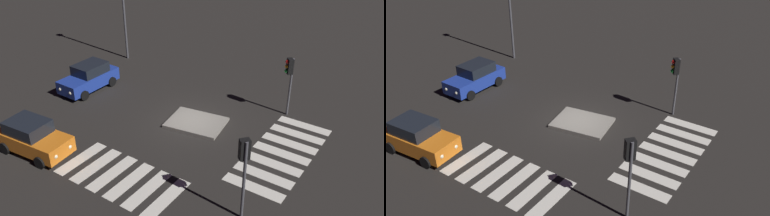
{
  "view_description": "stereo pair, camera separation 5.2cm",
  "coord_description": "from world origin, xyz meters",
  "views": [
    {
      "loc": [
        12.31,
        -18.32,
        13.48
      ],
      "look_at": [
        0.0,
        0.0,
        1.0
      ],
      "focal_mm": 39.01,
      "sensor_mm": 36.0,
      "label": 1
    },
    {
      "loc": [
        12.35,
        -18.29,
        13.48
      ],
      "look_at": [
        0.0,
        0.0,
        1.0
      ],
      "focal_mm": 39.01,
      "sensor_mm": 36.0,
      "label": 2
    }
  ],
  "objects": [
    {
      "name": "car_blue",
      "position": [
        -8.56,
        -0.27,
        0.92
      ],
      "size": [
        2.1,
        4.35,
        1.88
      ],
      "rotation": [
        0.0,
        0.0,
        -1.59
      ],
      "color": "#1E389E",
      "rests_on": "ground"
    },
    {
      "name": "traffic_light_east",
      "position": [
        6.29,
        -5.48,
        3.08
      ],
      "size": [
        0.53,
        0.54,
        4.07
      ],
      "rotation": [
        0.0,
        0.0,
        2.43
      ],
      "color": "#47474C",
      "rests_on": "ground"
    },
    {
      "name": "ground_plane",
      "position": [
        0.0,
        0.0,
        0.0
      ],
      "size": [
        80.0,
        80.0,
        0.0
      ],
      "primitive_type": "plane",
      "color": "black"
    },
    {
      "name": "traffic_light_north",
      "position": [
        4.39,
        4.08,
        2.91
      ],
      "size": [
        0.53,
        0.54,
        3.84
      ],
      "rotation": [
        0.0,
        0.0,
        -2.39
      ],
      "color": "#47474C",
      "rests_on": "ground"
    },
    {
      "name": "car_orange",
      "position": [
        -5.47,
        -7.44,
        0.93
      ],
      "size": [
        4.49,
        2.34,
        1.9
      ],
      "rotation": [
        0.0,
        0.0,
        0.08
      ],
      "color": "orange",
      "rests_on": "ground"
    },
    {
      "name": "crosswalk_near",
      "position": [
        -0.0,
        -6.5,
        0.01
      ],
      "size": [
        6.45,
        3.2,
        0.02
      ],
      "color": "silver",
      "rests_on": "ground"
    },
    {
      "name": "crosswalk_side",
      "position": [
        5.94,
        0.0,
        0.01
      ],
      "size": [
        3.2,
        7.6,
        0.02
      ],
      "color": "silver",
      "rests_on": "ground"
    },
    {
      "name": "traffic_island",
      "position": [
        0.34,
        -0.04,
        0.09
      ],
      "size": [
        3.75,
        3.04,
        0.18
      ],
      "color": "gray",
      "rests_on": "ground"
    }
  ]
}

